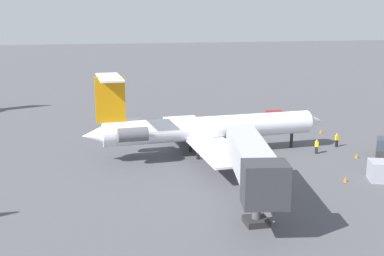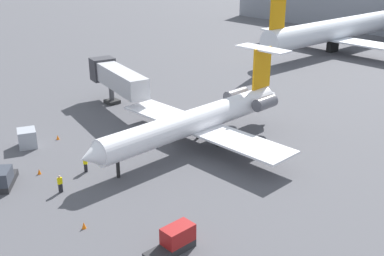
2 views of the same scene
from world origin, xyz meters
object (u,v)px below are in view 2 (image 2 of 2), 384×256
regional_jet (201,118)px  baggage_tug_trailing (174,241)px  traffic_cone_mid (58,137)px  cargo_container_uld (27,138)px  traffic_cone_near (39,172)px  parked_airliner_west_end (334,30)px  ground_crew_loader (60,184)px  jet_bridge (116,77)px  ground_crew_marshaller (85,164)px  baggage_tug_lead (4,179)px  traffic_cone_far (84,225)px

regional_jet → baggage_tug_trailing: bearing=-47.1°
regional_jet → traffic_cone_mid: size_ratio=52.64×
cargo_container_uld → traffic_cone_near: cargo_container_uld is taller
parked_airliner_west_end → ground_crew_loader: bearing=-75.0°
regional_jet → jet_bridge: bearing=-179.8°
ground_crew_marshaller → cargo_container_uld: 9.99m
baggage_tug_lead → baggage_tug_trailing: 18.81m
regional_jet → ground_crew_marshaller: regional_jet is taller
ground_crew_loader → traffic_cone_near: (-4.69, -0.01, -0.58)m
baggage_tug_trailing → traffic_cone_near: bearing=-172.3°
ground_crew_marshaller → traffic_cone_mid: 9.65m
jet_bridge → baggage_tug_trailing: 34.12m
baggage_tug_lead → traffic_cone_far: 11.18m
ground_crew_marshaller → cargo_container_uld: (-9.81, -1.88, 0.13)m
regional_jet → jet_bridge: 17.48m
traffic_cone_far → baggage_tug_lead: bearing=-168.3°
ground_crew_loader → baggage_tug_lead: size_ratio=0.41×
traffic_cone_mid → traffic_cone_near: bearing=-36.9°
cargo_container_uld → traffic_cone_mid: 3.49m
regional_jet → traffic_cone_mid: regional_jet is taller
ground_crew_loader → cargo_container_uld: size_ratio=0.61×
baggage_tug_trailing → cargo_container_uld: cargo_container_uld is taller
jet_bridge → baggage_tug_trailing: jet_bridge is taller
regional_jet → ground_crew_loader: regional_jet is taller
ground_crew_loader → jet_bridge: bearing=135.9°
ground_crew_loader → baggage_tug_lead: 5.55m
cargo_container_uld → parked_airliner_west_end: (-6.79, 68.52, 3.50)m
jet_bridge → traffic_cone_mid: (5.55, -11.47, -4.00)m
traffic_cone_near → baggage_tug_trailing: bearing=7.7°
traffic_cone_mid → ground_crew_loader: bearing=-24.2°
traffic_cone_near → traffic_cone_mid: size_ratio=1.00×
traffic_cone_near → traffic_cone_mid: 8.78m
baggage_tug_lead → traffic_cone_near: bearing=96.2°
jet_bridge → parked_airliner_west_end: parked_airliner_west_end is taller
jet_bridge → traffic_cone_near: size_ratio=25.62×
baggage_tug_lead → cargo_container_uld: bearing=145.2°
ground_crew_marshaller → ground_crew_loader: size_ratio=1.00×
baggage_tug_trailing → traffic_cone_mid: size_ratio=7.39×
cargo_container_uld → jet_bridge: bearing=109.4°
parked_airliner_west_end → baggage_tug_trailing: bearing=-64.5°
traffic_cone_far → ground_crew_loader: bearing=169.5°
traffic_cone_mid → traffic_cone_far: (18.33, -6.49, 0.00)m
ground_crew_marshaller → baggage_tug_lead: bearing=-106.3°
ground_crew_marshaller → regional_jet: bearing=79.6°
cargo_container_uld → parked_airliner_west_end: 68.95m
parked_airliner_west_end → traffic_cone_mid: bearing=-83.8°
ground_crew_loader → baggage_tug_trailing: baggage_tug_trailing is taller
ground_crew_loader → baggage_tug_trailing: (13.54, 2.45, -0.02)m
ground_crew_marshaller → baggage_tug_trailing: bearing=-4.7°
ground_crew_loader → traffic_cone_near: size_ratio=3.07×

